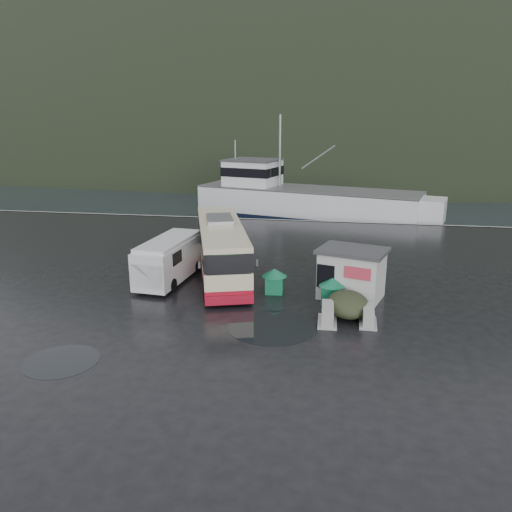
% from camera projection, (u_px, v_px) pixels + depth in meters
% --- Properties ---
extents(ground, '(160.00, 160.00, 0.00)m').
position_uv_depth(ground, '(257.00, 294.00, 27.39)').
color(ground, black).
rests_on(ground, ground).
extents(harbor_water, '(300.00, 180.00, 0.02)m').
position_uv_depth(harbor_water, '(324.00, 152.00, 131.79)').
color(harbor_water, black).
rests_on(harbor_water, ground).
extents(quay_edge, '(160.00, 0.60, 1.50)m').
position_uv_depth(quay_edge, '(291.00, 220.00, 46.37)').
color(quay_edge, '#999993').
rests_on(quay_edge, ground).
extents(headland, '(780.00, 540.00, 570.00)m').
position_uv_depth(headland, '(352.00, 133.00, 263.09)').
color(headland, black).
rests_on(headland, ground).
extents(coach_bus, '(6.35, 12.25, 3.36)m').
position_uv_depth(coach_bus, '(222.00, 273.00, 30.99)').
color(coach_bus, beige).
rests_on(coach_bus, ground).
extents(white_van, '(2.70, 6.30, 2.56)m').
position_uv_depth(white_van, '(171.00, 280.00, 29.61)').
color(white_van, silver).
rests_on(white_van, ground).
extents(waste_bin_left, '(1.04, 1.04, 1.38)m').
position_uv_depth(waste_bin_left, '(274.00, 292.00, 27.58)').
color(waste_bin_left, '#136B45').
rests_on(waste_bin_left, ground).
extents(waste_bin_right, '(1.10, 1.10, 1.38)m').
position_uv_depth(waste_bin_right, '(331.00, 303.00, 26.04)').
color(waste_bin_right, '#136B45').
rests_on(waste_bin_right, ground).
extents(dome_tent, '(2.33, 3.06, 1.12)m').
position_uv_depth(dome_tent, '(347.00, 315.00, 24.50)').
color(dome_tent, '#2D341F').
rests_on(dome_tent, ground).
extents(ticket_kiosk, '(4.08, 3.54, 2.70)m').
position_uv_depth(ticket_kiosk, '(350.00, 297.00, 26.87)').
color(ticket_kiosk, '#B9B9B5').
rests_on(ticket_kiosk, ground).
extents(jersey_barrier_a, '(0.92, 1.78, 0.88)m').
position_uv_depth(jersey_barrier_a, '(327.00, 323.00, 23.58)').
color(jersey_barrier_a, '#999993').
rests_on(jersey_barrier_a, ground).
extents(jersey_barrier_b, '(1.11, 1.72, 0.79)m').
position_uv_depth(jersey_barrier_b, '(356.00, 303.00, 26.09)').
color(jersey_barrier_b, '#999993').
rests_on(jersey_barrier_b, ground).
extents(jersey_barrier_c, '(0.86, 1.63, 0.80)m').
position_uv_depth(jersey_barrier_c, '(368.00, 324.00, 23.44)').
color(jersey_barrier_c, '#999993').
rests_on(jersey_barrier_c, ground).
extents(fishing_trawler, '(28.06, 13.04, 10.98)m').
position_uv_depth(fishing_trawler, '(307.00, 208.00, 52.74)').
color(fishing_trawler, silver).
rests_on(fishing_trawler, ground).
extents(puddles, '(11.46, 8.30, 0.01)m').
position_uv_depth(puddles, '(208.00, 337.00, 22.04)').
color(puddles, black).
rests_on(puddles, ground).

